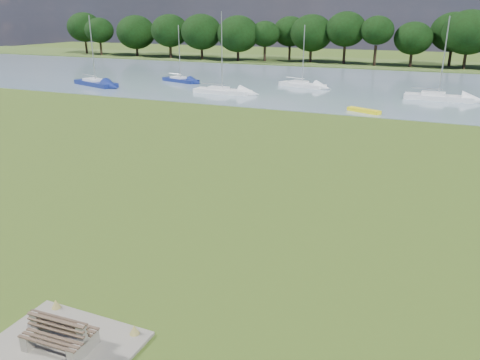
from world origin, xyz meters
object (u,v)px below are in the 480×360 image
at_px(sailboat_7, 302,83).
at_px(sailboat_4, 95,82).
at_px(kayak, 364,111).
at_px(sailboat_1, 222,90).
at_px(sailboat_5, 180,79).
at_px(bench_pair, 59,334).
at_px(sailboat_0, 438,95).

bearing_deg(sailboat_7, sailboat_4, -141.24).
distance_m(kayak, sailboat_4, 36.12).
bearing_deg(sailboat_4, sailboat_1, 21.51).
height_order(kayak, sailboat_4, sailboat_4).
bearing_deg(sailboat_5, sailboat_4, -120.62).
height_order(sailboat_1, sailboat_7, sailboat_1).
bearing_deg(bench_pair, sailboat_4, 125.74).
bearing_deg(bench_pair, sailboat_7, 95.94).
relative_size(sailboat_0, sailboat_7, 1.14).
bearing_deg(kayak, sailboat_4, -162.94).
height_order(bench_pair, sailboat_0, sailboat_0).
bearing_deg(sailboat_7, sailboat_0, 5.35).
xyz_separation_m(kayak, sailboat_5, (-27.23, 11.84, 0.26)).
bearing_deg(bench_pair, sailboat_0, 77.04).
relative_size(sailboat_4, sailboat_7, 1.15).
distance_m(sailboat_4, sailboat_5, 11.44).
relative_size(bench_pair, sailboat_7, 0.26).
bearing_deg(sailboat_0, bench_pair, -99.52).
xyz_separation_m(bench_pair, sailboat_1, (-15.09, 43.05, -0.03)).
bearing_deg(sailboat_5, kayak, -5.20).
bearing_deg(sailboat_0, sailboat_5, 178.29).
relative_size(sailboat_1, sailboat_4, 1.05).
bearing_deg(kayak, bench_pair, -69.87).
xyz_separation_m(sailboat_1, sailboat_4, (-18.24, -0.74, 0.07)).
relative_size(kayak, sailboat_1, 0.37).
xyz_separation_m(bench_pair, sailboat_4, (-33.34, 42.32, 0.04)).
bearing_deg(sailboat_0, sailboat_1, -166.79).
bearing_deg(kayak, sailboat_5, -179.57).
relative_size(kayak, sailboat_7, 0.44).
height_order(bench_pair, kayak, bench_pair).
bearing_deg(sailboat_0, kayak, -120.98).
height_order(kayak, sailboat_5, sailboat_5).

